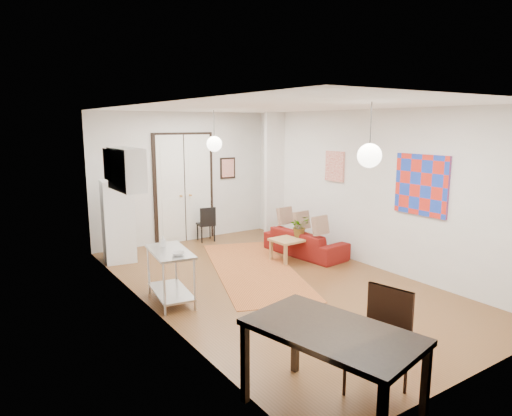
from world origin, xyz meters
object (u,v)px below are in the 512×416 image
fridge (118,221)px  kitchen_counter (170,270)px  sofa (305,242)px  dining_chair_near (369,332)px  black_side_chair (204,221)px  dining_table (332,339)px  dining_chair_far (369,332)px  coffee_table (295,240)px

fridge → kitchen_counter: bearing=-82.0°
sofa → dining_chair_near: dining_chair_near is taller
black_side_chair → dining_table: bearing=81.1°
dining_table → dining_chair_near: bearing=10.1°
kitchen_counter → black_side_chair: (2.12, 3.03, -0.04)m
dining_chair_far → kitchen_counter: bearing=179.5°
kitchen_counter → dining_chair_near: bearing=-69.6°
fridge → sofa: bearing=-18.9°
fridge → dining_chair_near: size_ratio=1.52×
dining_chair_far → fridge: bearing=174.2°
kitchen_counter → coffee_table: bearing=21.6°
sofa → black_side_chair: bearing=21.7°
dining_chair_near → fridge: bearing=174.2°
dining_chair_near → black_side_chair: size_ratio=1.32×
coffee_table → black_side_chair: black_side_chair is taller
dining_table → coffee_table: bearing=55.2°
sofa → dining_table: dining_table is taller
dining_table → dining_chair_far: size_ratio=1.61×
coffee_table → dining_chair_near: size_ratio=0.96×
dining_chair_far → black_side_chair: (1.40, 6.27, -0.15)m
coffee_table → fridge: size_ratio=0.63×
black_side_chair → fridge: bearing=22.4°
coffee_table → fridge: bearing=148.7°
coffee_table → dining_table: bearing=-124.8°
sofa → fridge: (-3.29, 1.67, 0.53)m
dining_table → black_side_chair: 6.69m
sofa → black_side_chair: 2.49m
fridge → dining_table: size_ratio=0.94×
dining_table → black_side_chair: dining_table is taller
coffee_table → black_side_chair: (-0.82, 2.31, 0.08)m
sofa → dining_chair_far: bearing=141.3°
coffee_table → black_side_chair: size_ratio=1.26×
sofa → dining_table: 5.27m
dining_chair_near → black_side_chair: (1.40, 6.27, -0.15)m
sofa → fridge: size_ratio=1.12×
sofa → dining_chair_near: size_ratio=1.70×
coffee_table → black_side_chair: 2.46m
black_side_chair → dining_chair_far: bearing=85.9°
dining_chair_near → dining_chair_far: (0.00, 0.00, 0.00)m
sofa → fridge: 3.73m
dining_table → kitchen_counter: bearing=92.0°
fridge → black_side_chair: bearing=21.9°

